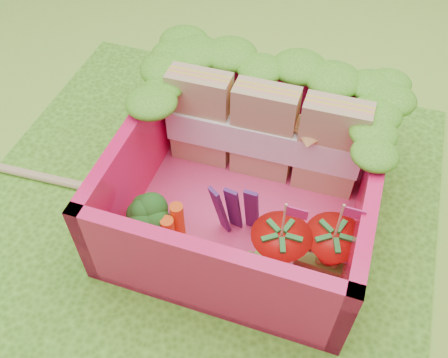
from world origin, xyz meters
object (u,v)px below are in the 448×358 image
broccoli (142,216)px  chopsticks (20,172)px  strawberry_right (330,252)px  strawberry_left (279,252)px  bento_box (247,182)px  sandwich_stack (264,133)px

broccoli → chopsticks: bearing=168.3°
strawberry_right → strawberry_left: bearing=-161.3°
strawberry_left → chopsticks: (-1.64, 0.16, -0.18)m
bento_box → strawberry_right: 0.56m
strawberry_right → chopsticks: size_ratio=0.22×
strawberry_left → bento_box: bearing=129.7°
broccoli → strawberry_left: strawberry_left is taller
sandwich_stack → strawberry_right: (0.49, -0.54, -0.15)m
sandwich_stack → broccoli: (-0.46, -0.66, -0.12)m
broccoli → strawberry_right: (0.96, 0.11, -0.03)m
bento_box → chopsticks: size_ratio=0.55×
broccoli → strawberry_left: (0.72, 0.03, -0.02)m
strawberry_left → strawberry_right: (0.24, 0.08, -0.00)m
bento_box → broccoli: bearing=-142.6°
bento_box → strawberry_right: bearing=-25.3°
bento_box → strawberry_left: 0.42m
strawberry_right → bento_box: bearing=154.7°
chopsticks → broccoli: bearing=-11.7°
strawberry_left → chopsticks: bearing=174.4°
sandwich_stack → strawberry_right: bearing=-47.7°
broccoli → strawberry_left: bearing=2.5°
bento_box → chopsticks: bento_box is taller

